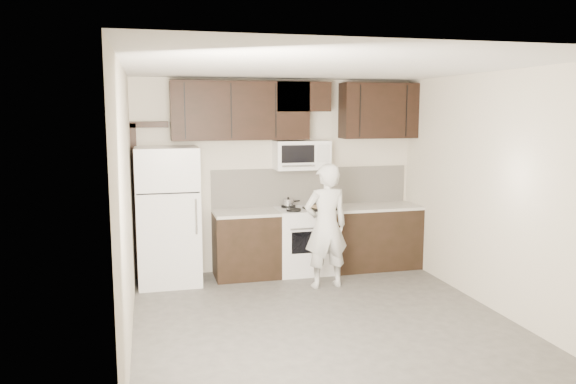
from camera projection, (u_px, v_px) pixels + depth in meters
name	position (u px, v px, depth m)	size (l,w,h in m)	color
floor	(325.00, 324.00, 6.01)	(4.50, 4.50, 0.00)	#4C4A48
back_wall	(277.00, 175.00, 7.98)	(4.00, 4.00, 0.00)	beige
ceiling	(328.00, 67.00, 5.62)	(4.50, 4.50, 0.00)	white
counter_run	(324.00, 239.00, 7.95)	(2.95, 0.64, 0.91)	black
stove	(303.00, 240.00, 7.88)	(0.76, 0.66, 0.94)	white
backsplash	(311.00, 186.00, 8.11)	(2.90, 0.02, 0.54)	beige
upper_cabinets	(295.00, 109.00, 7.72)	(3.48, 0.35, 0.78)	black
microwave	(301.00, 155.00, 7.82)	(0.76, 0.42, 0.40)	white
refrigerator	(168.00, 216.00, 7.32)	(0.80, 0.76, 1.80)	white
door_trim	(138.00, 187.00, 7.49)	(0.50, 0.08, 2.12)	black
saucepan	(288.00, 203.00, 7.91)	(0.26, 0.16, 0.15)	silver
baking_tray	(321.00, 208.00, 7.76)	(0.44, 0.33, 0.02)	black
pizza	(321.00, 207.00, 7.76)	(0.29, 0.29, 0.02)	beige
person	(326.00, 226.00, 7.16)	(0.59, 0.38, 1.61)	white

